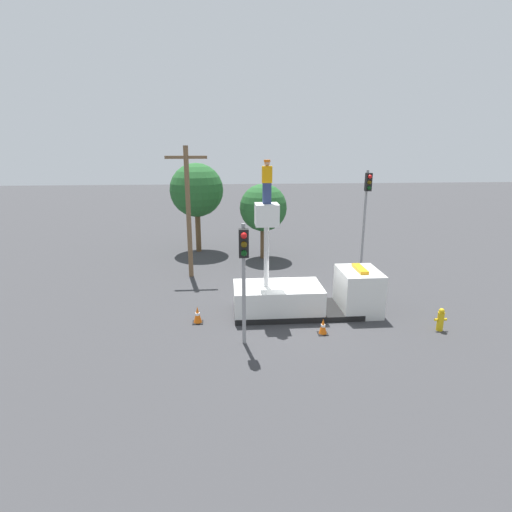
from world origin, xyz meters
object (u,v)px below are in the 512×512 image
(worker, at_px, (267,182))
(tree_right_bg, at_px, (197,190))
(traffic_light_pole, at_px, (244,261))
(fire_hydrant, at_px, (441,320))
(tree_left_bg, at_px, (263,208))
(traffic_light_across, at_px, (366,201))
(traffic_cone_rear, at_px, (198,315))
(bucket_truck, at_px, (306,295))
(traffic_cone_curbside, at_px, (323,327))
(utility_pole, at_px, (188,208))

(worker, distance_m, tree_right_bg, 11.75)
(traffic_light_pole, height_order, fire_hydrant, traffic_light_pole)
(traffic_light_pole, xyz_separation_m, tree_left_bg, (1.80, 11.73, 0.06))
(worker, distance_m, traffic_light_across, 8.78)
(worker, distance_m, traffic_cone_rear, 6.20)
(bucket_truck, relative_size, traffic_cone_curbside, 9.82)
(tree_left_bg, xyz_separation_m, tree_right_bg, (-4.32, 2.07, 0.92))
(bucket_truck, distance_m, worker, 5.23)
(worker, relative_size, tree_left_bg, 0.36)
(bucket_truck, distance_m, tree_right_bg, 12.77)
(fire_hydrant, distance_m, traffic_cone_rear, 9.84)
(tree_right_bg, bearing_deg, traffic_cone_curbside, -66.80)
(traffic_cone_rear, distance_m, tree_right_bg, 12.39)
(tree_left_bg, xyz_separation_m, utility_pole, (-4.41, -3.47, 0.59))
(worker, bearing_deg, traffic_cone_rear, -167.20)
(fire_hydrant, bearing_deg, traffic_cone_curbside, 179.49)
(tree_left_bg, bearing_deg, traffic_cone_rear, -110.72)
(bucket_truck, relative_size, tree_right_bg, 1.05)
(traffic_cone_curbside, bearing_deg, bucket_truck, 97.23)
(traffic_light_pole, relative_size, utility_pole, 0.64)
(traffic_light_across, bearing_deg, bucket_truck, -127.52)
(fire_hydrant, height_order, tree_right_bg, tree_right_bg)
(traffic_light_pole, distance_m, traffic_light_across, 11.38)
(traffic_cone_curbside, relative_size, tree_right_bg, 0.11)
(traffic_light_across, height_order, fire_hydrant, traffic_light_across)
(utility_pole, bearing_deg, tree_right_bg, 89.03)
(traffic_light_across, relative_size, tree_right_bg, 0.97)
(worker, xyz_separation_m, traffic_cone_rear, (-2.94, -0.67, -5.41))
(traffic_cone_rear, height_order, tree_left_bg, tree_left_bg)
(traffic_cone_curbside, relative_size, tree_left_bg, 0.13)
(worker, xyz_separation_m, utility_pole, (-3.69, 5.54, -1.87))
(traffic_light_pole, height_order, tree_left_bg, tree_left_bg)
(tree_left_bg, relative_size, utility_pole, 0.67)
(fire_hydrant, bearing_deg, tree_right_bg, 128.22)
(traffic_light_across, bearing_deg, tree_left_bg, 150.77)
(fire_hydrant, xyz_separation_m, utility_pole, (-10.49, 7.66, 3.43))
(fire_hydrant, bearing_deg, worker, 162.67)
(tree_right_bg, bearing_deg, tree_left_bg, -25.58)
(traffic_light_across, relative_size, utility_pole, 0.81)
(traffic_light_pole, relative_size, traffic_light_across, 0.78)
(traffic_cone_rear, bearing_deg, traffic_cone_curbside, -15.80)
(utility_pole, bearing_deg, fire_hydrant, -36.16)
(fire_hydrant, xyz_separation_m, traffic_cone_rear, (-9.74, 1.45, -0.12))
(utility_pole, bearing_deg, bucket_truck, -45.39)
(bucket_truck, bearing_deg, fire_hydrant, -22.89)
(traffic_cone_rear, bearing_deg, tree_left_bg, 69.28)
(worker, relative_size, traffic_light_pole, 0.38)
(tree_left_bg, bearing_deg, utility_pole, -141.86)
(bucket_truck, distance_m, tree_left_bg, 9.40)
(traffic_cone_rear, bearing_deg, bucket_truck, 8.06)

